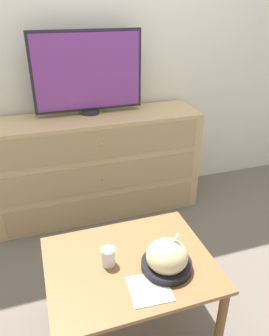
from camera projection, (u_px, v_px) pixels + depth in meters
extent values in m
plane|color=#70665B|center=(109.00, 191.00, 3.10)|extent=(12.00, 12.00, 0.00)
cube|color=white|center=(102.00, 46.00, 2.53)|extent=(12.00, 0.05, 2.60)
cube|color=tan|center=(97.00, 165.00, 2.66)|extent=(1.64, 0.43, 0.83)
cube|color=tan|center=(105.00, 208.00, 2.60)|extent=(1.50, 0.01, 0.22)
sphere|color=tan|center=(105.00, 209.00, 2.60)|extent=(0.02, 0.02, 0.02)
cube|color=tan|center=(103.00, 178.00, 2.48)|extent=(1.50, 0.01, 0.22)
sphere|color=tan|center=(103.00, 178.00, 2.47)|extent=(0.02, 0.02, 0.02)
cube|color=tan|center=(102.00, 144.00, 2.35)|extent=(1.50, 0.01, 0.22)
sphere|color=tan|center=(102.00, 145.00, 2.34)|extent=(0.02, 0.02, 0.02)
cylinder|color=#232328|center=(90.00, 112.00, 2.53)|extent=(0.14, 0.14, 0.03)
cube|color=#232328|center=(87.00, 71.00, 2.40)|extent=(0.82, 0.04, 0.58)
cube|color=#7A3893|center=(88.00, 72.00, 2.38)|extent=(0.78, 0.01, 0.54)
cube|color=olive|center=(130.00, 264.00, 1.59)|extent=(0.80, 0.64, 0.02)
cylinder|color=brown|center=(220.00, 325.00, 1.56)|extent=(0.04, 0.04, 0.46)
cylinder|color=brown|center=(53.00, 276.00, 1.84)|extent=(0.04, 0.04, 0.46)
cylinder|color=brown|center=(172.00, 249.00, 2.04)|extent=(0.04, 0.04, 0.46)
cylinder|color=black|center=(166.00, 265.00, 1.54)|extent=(0.24, 0.24, 0.04)
ellipsoid|color=beige|center=(167.00, 256.00, 1.52)|extent=(0.20, 0.20, 0.15)
cube|color=silver|center=(167.00, 248.00, 1.54)|extent=(0.08, 0.04, 0.14)
cube|color=silver|center=(176.00, 237.00, 1.50)|extent=(0.03, 0.03, 0.03)
cylinder|color=beige|center=(108.00, 259.00, 1.56)|extent=(0.06, 0.06, 0.06)
cylinder|color=white|center=(108.00, 257.00, 1.56)|extent=(0.07, 0.07, 0.09)
cube|color=white|center=(150.00, 289.00, 1.44)|extent=(0.19, 0.19, 0.00)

